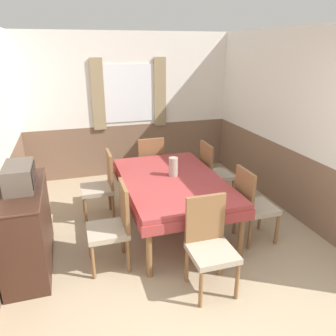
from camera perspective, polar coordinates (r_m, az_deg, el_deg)
wall_back at (r=6.22m, az=-6.75°, el=10.75°), size 4.22×0.10×2.60m
wall_right at (r=5.09m, az=20.20°, el=7.33°), size 0.05×4.53×2.60m
dining_table at (r=4.31m, az=0.72°, el=-3.03°), size 1.28×2.01×0.73m
chair_right_far at (r=5.15m, az=7.85°, el=-0.51°), size 0.44×0.44×0.97m
chair_head_window at (r=5.45m, az=-3.21°, el=0.84°), size 0.44×0.44×0.97m
chair_left_far at (r=4.73m, az=-11.45°, el=-2.69°), size 0.44×0.44×0.97m
chair_head_near at (r=3.36m, az=7.24°, el=-12.69°), size 0.44×0.44×0.97m
chair_right_near at (r=4.21m, az=14.46°, el=-5.94°), size 0.44×0.44×0.97m
chair_left_near at (r=3.69m, az=-9.43°, el=-9.56°), size 0.44×0.44×0.97m
sideboard at (r=3.97m, az=-23.44°, el=-9.42°), size 0.46×1.23×0.94m
tv at (r=3.74m, az=-24.45°, el=-1.35°), size 0.29×0.51×0.26m
vase at (r=4.33m, az=0.93°, el=0.24°), size 0.12×0.12×0.25m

